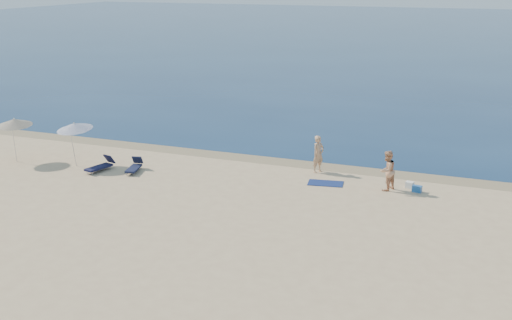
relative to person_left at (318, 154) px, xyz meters
The scene contains 11 objects.
sea 81.76m from the person_left, 91.34° to the left, with size 240.00×160.00×0.01m, color #0C2448.
wet_sand_strip 2.43m from the person_left, 149.55° to the left, with size 240.00×1.60×0.00m, color #847254.
person_left is the anchor object (origin of this frame).
person_right 4.14m from the person_left, 22.37° to the right, with size 0.94×0.73×1.94m, color tan.
beach_towel 2.14m from the person_left, 62.58° to the right, with size 1.72×0.96×0.03m, color #101D50.
white_bag 4.99m from the person_left, 10.20° to the right, with size 0.36×0.31×0.31m, color white.
blue_cooler 5.48m from the person_left, 14.23° to the right, with size 0.43×0.30×0.30m, color #1E58A4.
umbrella_near 13.00m from the person_left, 164.27° to the right, with size 2.38×2.40×2.48m.
umbrella_far 16.51m from the person_left, 165.71° to the right, with size 2.44×2.45×2.50m.
lounger_left 11.40m from the person_left, 159.74° to the right, with size 0.96×1.78×0.75m.
lounger_right 9.62m from the person_left, 159.27° to the right, with size 0.87×1.65×0.69m.
Camera 1 is at (10.47, -12.63, 10.07)m, focal length 45.00 mm.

